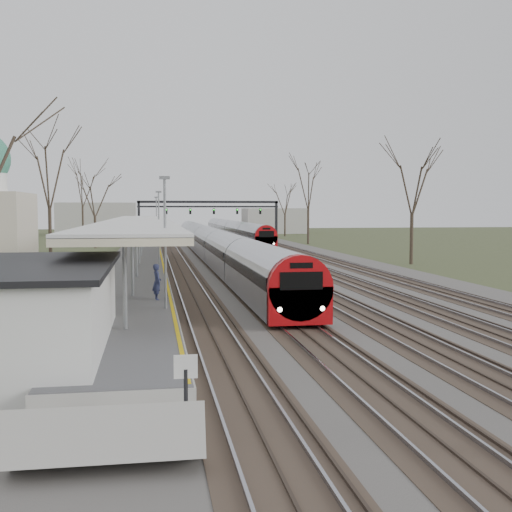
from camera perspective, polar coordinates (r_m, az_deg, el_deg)
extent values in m
cube|color=#474442|center=(66.15, -2.13, 0.05)|extent=(24.00, 160.00, 0.10)
cube|color=#4C3828|center=(65.67, -7.33, 0.02)|extent=(2.60, 160.00, 0.06)
cube|color=gray|center=(65.65, -7.95, 0.07)|extent=(0.07, 160.00, 0.12)
cube|color=gray|center=(65.70, -6.70, 0.09)|extent=(0.07, 160.00, 0.12)
cube|color=#4C3828|center=(65.88, -4.28, 0.06)|extent=(2.60, 160.00, 0.06)
cube|color=gray|center=(65.82, -4.91, 0.11)|extent=(0.07, 160.00, 0.12)
cube|color=gray|center=(65.94, -3.66, 0.12)|extent=(0.07, 160.00, 0.12)
cube|color=#4C3828|center=(66.28, -1.27, 0.09)|extent=(2.60, 160.00, 0.06)
cube|color=gray|center=(66.18, -1.88, 0.15)|extent=(0.07, 160.00, 0.12)
cube|color=gray|center=(66.38, -0.66, 0.16)|extent=(0.07, 160.00, 0.12)
cube|color=#4C3828|center=(66.85, 1.70, 0.13)|extent=(2.60, 160.00, 0.06)
cube|color=gray|center=(66.72, 1.10, 0.18)|extent=(0.07, 160.00, 0.12)
cube|color=gray|center=(66.99, 2.31, 0.19)|extent=(0.07, 160.00, 0.12)
cube|color=#4C3828|center=(67.61, 4.62, 0.16)|extent=(2.60, 160.00, 0.06)
cube|color=gray|center=(67.43, 4.02, 0.21)|extent=(0.07, 160.00, 0.12)
cube|color=gray|center=(67.78, 5.20, 0.23)|extent=(0.07, 160.00, 0.12)
cube|color=#9E9B93|center=(48.17, -10.24, -1.03)|extent=(3.50, 69.00, 1.00)
cylinder|color=slate|center=(20.61, -11.57, -2.36)|extent=(0.14, 0.14, 3.00)
cylinder|color=slate|center=(28.57, -10.94, -0.54)|extent=(0.14, 0.14, 3.00)
cylinder|color=slate|center=(36.55, -10.58, 0.48)|extent=(0.14, 0.14, 3.00)
cylinder|color=slate|center=(44.53, -10.35, 1.13)|extent=(0.14, 0.14, 3.00)
cylinder|color=slate|center=(52.52, -10.19, 1.59)|extent=(0.14, 0.14, 3.00)
cylinder|color=slate|center=(60.52, -10.07, 1.92)|extent=(0.14, 0.14, 3.00)
cube|color=silver|center=(43.48, -10.40, 3.10)|extent=(4.10, 50.00, 0.12)
cube|color=beige|center=(43.48, -10.40, 2.88)|extent=(4.10, 50.00, 0.25)
cube|color=black|center=(95.50, -10.37, 3.02)|extent=(0.35, 0.35, 6.00)
cube|color=black|center=(97.30, 1.81, 3.11)|extent=(0.35, 0.35, 6.00)
cube|color=black|center=(95.85, -4.23, 4.82)|extent=(21.00, 0.35, 0.35)
cube|color=black|center=(95.84, -4.23, 4.40)|extent=(21.00, 0.25, 0.25)
cube|color=black|center=(95.29, -7.97, 3.95)|extent=(0.32, 0.22, 0.85)
sphere|color=#0CFF19|center=(95.15, -7.97, 4.10)|extent=(0.16, 0.16, 0.16)
cube|color=black|center=(95.44, -5.86, 3.97)|extent=(0.32, 0.22, 0.85)
sphere|color=#0CFF19|center=(95.30, -5.86, 4.12)|extent=(0.16, 0.16, 0.16)
cube|color=black|center=(95.71, -3.77, 3.98)|extent=(0.32, 0.22, 0.85)
sphere|color=#0CFF19|center=(95.57, -3.76, 4.13)|extent=(0.16, 0.16, 0.16)
cube|color=black|center=(96.11, -1.68, 3.99)|extent=(0.32, 0.22, 0.85)
sphere|color=#0CFF19|center=(95.97, -1.67, 4.14)|extent=(0.16, 0.16, 0.16)
cube|color=black|center=(96.63, 0.38, 3.99)|extent=(0.32, 0.22, 0.85)
sphere|color=#0CFF19|center=(96.50, 0.39, 4.14)|extent=(0.16, 0.16, 0.16)
cylinder|color=#2D231C|center=(59.17, -17.82, 1.71)|extent=(0.30, 0.30, 4.95)
cylinder|color=#2D231C|center=(57.03, 13.65, 1.48)|extent=(0.30, 0.30, 4.50)
cube|color=#AAACB5|center=(62.06, -3.99, 0.74)|extent=(2.55, 75.00, 1.60)
cylinder|color=#AAACB5|center=(62.03, -3.99, 1.34)|extent=(2.60, 74.70, 2.60)
cube|color=black|center=(62.02, -3.99, 1.43)|extent=(2.62, 74.40, 0.55)
cube|color=#9E090C|center=(25.23, 3.91, -4.41)|extent=(2.55, 0.50, 1.50)
cylinder|color=#9E090C|center=(25.18, 3.90, -2.82)|extent=(2.60, 0.60, 2.60)
cube|color=black|center=(24.89, 4.04, -2.21)|extent=(1.70, 0.12, 0.70)
sphere|color=white|center=(24.87, 2.11, -4.76)|extent=(0.22, 0.22, 0.22)
sphere|color=white|center=(25.26, 5.90, -4.64)|extent=(0.22, 0.22, 0.22)
cube|color=black|center=(62.12, -3.98, -0.11)|extent=(1.80, 74.00, 0.35)
cube|color=#AAACB5|center=(101.51, -2.08, 2.08)|extent=(2.55, 60.00, 1.60)
cylinder|color=#AAACB5|center=(101.49, -2.08, 2.45)|extent=(2.60, 59.70, 2.60)
cube|color=black|center=(101.49, -2.08, 2.50)|extent=(2.62, 59.40, 0.55)
cube|color=#9E090C|center=(71.98, 0.90, 1.18)|extent=(2.55, 0.50, 1.50)
cylinder|color=#9E090C|center=(71.99, 0.90, 1.74)|extent=(2.60, 0.60, 2.60)
cube|color=black|center=(71.72, 0.94, 1.97)|extent=(1.70, 0.12, 0.70)
sphere|color=white|center=(71.64, 0.26, 1.09)|extent=(0.22, 0.22, 0.22)
sphere|color=white|center=(71.94, 1.60, 1.10)|extent=(0.22, 0.22, 0.22)
cube|color=black|center=(101.55, -2.08, 1.56)|extent=(1.80, 59.00, 0.35)
imported|color=navy|center=(27.16, -8.80, -2.32)|extent=(0.48, 0.63, 1.53)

